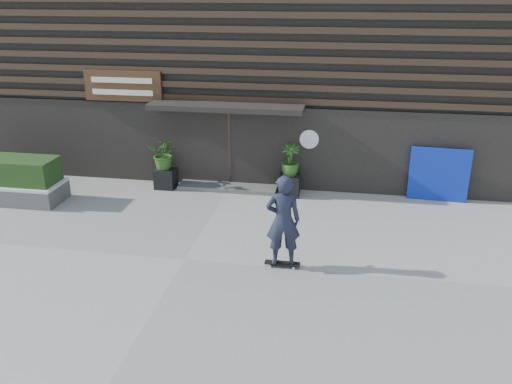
% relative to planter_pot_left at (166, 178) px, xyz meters
% --- Properties ---
extents(ground, '(80.00, 80.00, 0.00)m').
position_rel_planter_pot_left_xyz_m(ground, '(1.90, -4.40, -0.30)').
color(ground, '#999791').
rests_on(ground, ground).
extents(entrance_step, '(3.00, 0.80, 0.12)m').
position_rel_planter_pot_left_xyz_m(entrance_step, '(1.90, 0.20, -0.24)').
color(entrance_step, '#4D4D4B').
rests_on(entrance_step, ground).
extents(planter_pot_left, '(0.60, 0.60, 0.60)m').
position_rel_planter_pot_left_xyz_m(planter_pot_left, '(0.00, 0.00, 0.00)').
color(planter_pot_left, black).
rests_on(planter_pot_left, ground).
extents(bamboo_left, '(0.86, 0.75, 0.96)m').
position_rel_planter_pot_left_xyz_m(bamboo_left, '(0.00, 0.00, 0.78)').
color(bamboo_left, '#2D591E').
rests_on(bamboo_left, planter_pot_left).
extents(planter_pot_right, '(0.60, 0.60, 0.60)m').
position_rel_planter_pot_left_xyz_m(planter_pot_right, '(3.80, 0.00, 0.00)').
color(planter_pot_right, black).
rests_on(planter_pot_right, ground).
extents(bamboo_right, '(0.54, 0.54, 0.96)m').
position_rel_planter_pot_left_xyz_m(bamboo_right, '(3.80, 0.00, 0.78)').
color(bamboo_right, '#2D591E').
rests_on(bamboo_right, planter_pot_right).
extents(raised_bed, '(3.50, 1.20, 0.50)m').
position_rel_planter_pot_left_xyz_m(raised_bed, '(-4.30, -1.74, -0.05)').
color(raised_bed, '#4A4A48').
rests_on(raised_bed, ground).
extents(snow_layer, '(3.50, 1.20, 0.08)m').
position_rel_planter_pot_left_xyz_m(snow_layer, '(-4.30, -1.74, 0.24)').
color(snow_layer, silver).
rests_on(snow_layer, raised_bed).
extents(hedge, '(3.30, 1.00, 0.70)m').
position_rel_planter_pot_left_xyz_m(hedge, '(-4.30, -1.74, 0.63)').
color(hedge, '#1C3613').
rests_on(hedge, snow_layer).
extents(blue_tarp, '(1.66, 0.23, 1.55)m').
position_rel_planter_pot_left_xyz_m(blue_tarp, '(8.03, 0.30, 0.47)').
color(blue_tarp, '#0C1FA3').
rests_on(blue_tarp, ground).
extents(building, '(18.00, 11.00, 8.00)m').
position_rel_planter_pot_left_xyz_m(building, '(1.90, 5.56, 3.69)').
color(building, black).
rests_on(building, ground).
extents(skateboarder, '(0.82, 0.61, 2.14)m').
position_rel_planter_pot_left_xyz_m(skateboarder, '(4.13, -4.35, 0.81)').
color(skateboarder, black).
rests_on(skateboarder, ground).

